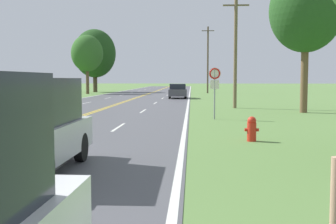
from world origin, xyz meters
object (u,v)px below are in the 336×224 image
at_px(fire_hydrant, 252,129).
at_px(tree_behind_sign, 95,54).
at_px(traffic_sign, 215,80).
at_px(car_silver_van_approaching, 28,125).
at_px(tree_left_verge, 306,11).
at_px(tree_right_cluster, 87,53).
at_px(car_dark_grey_hatchback_mid_far, 178,91).

height_order(fire_hydrant, tree_behind_sign, tree_behind_sign).
bearing_deg(traffic_sign, car_silver_van_approaching, -110.37).
bearing_deg(fire_hydrant, tree_left_verge, 68.26).
distance_m(tree_left_verge, tree_right_cluster, 37.82).
bearing_deg(car_silver_van_approaching, tree_right_cluster, -167.67).
height_order(fire_hydrant, traffic_sign, traffic_sign).
height_order(fire_hydrant, tree_right_cluster, tree_right_cluster).
bearing_deg(car_dark_grey_hatchback_mid_far, traffic_sign, 4.82).
xyz_separation_m(tree_left_verge, tree_right_cluster, (-21.08, 31.40, -0.53)).
height_order(tree_behind_sign, car_dark_grey_hatchback_mid_far, tree_behind_sign).
bearing_deg(car_silver_van_approaching, traffic_sign, 159.38).
bearing_deg(tree_left_verge, traffic_sign, -140.78).
bearing_deg(car_dark_grey_hatchback_mid_far, fire_hydrant, 4.75).
relative_size(fire_hydrant, car_silver_van_approaching, 0.19).
relative_size(tree_left_verge, car_silver_van_approaching, 2.02).
bearing_deg(tree_right_cluster, car_silver_van_approaching, -77.42).
distance_m(tree_behind_sign, tree_right_cluster, 8.46).
xyz_separation_m(car_silver_van_approaching, car_dark_grey_hatchback_mid_far, (2.01, 35.76, -0.24)).
bearing_deg(tree_behind_sign, car_silver_van_approaching, -78.38).
distance_m(fire_hydrant, traffic_sign, 7.70).
xyz_separation_m(tree_left_verge, tree_behind_sign, (-21.96, 39.80, -0.03)).
relative_size(fire_hydrant, traffic_sign, 0.31).
height_order(traffic_sign, tree_right_cluster, tree_right_cluster).
distance_m(fire_hydrant, tree_right_cluster, 46.70).
height_order(tree_right_cluster, car_dark_grey_hatchback_mid_far, tree_right_cluster).
xyz_separation_m(tree_behind_sign, car_silver_van_approaching, (11.70, -56.88, -4.99)).
relative_size(tree_left_verge, car_dark_grey_hatchback_mid_far, 1.99).
xyz_separation_m(traffic_sign, car_silver_van_approaching, (-4.64, -12.49, -0.92)).
bearing_deg(car_silver_van_approaching, car_dark_grey_hatchback_mid_far, 176.54).
relative_size(traffic_sign, tree_behind_sign, 0.27).
height_order(traffic_sign, tree_left_verge, tree_left_verge).
height_order(car_silver_van_approaching, car_dark_grey_hatchback_mid_far, car_silver_van_approaching).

